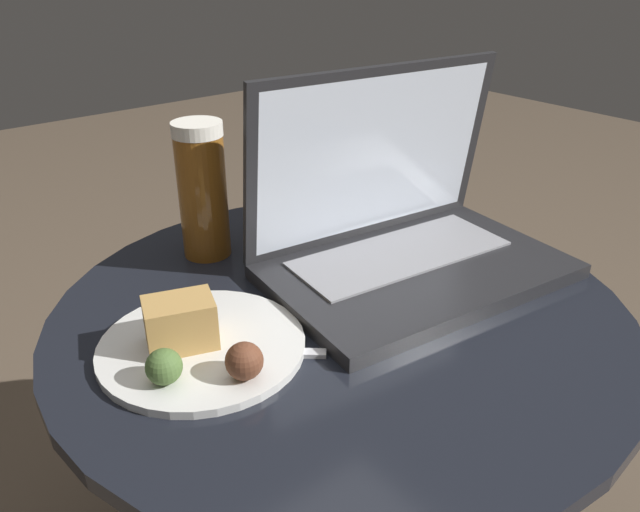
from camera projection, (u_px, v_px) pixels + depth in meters
name	position (u px, v px, depth m)	size (l,w,h in m)	color
table	(339.00, 397.00, 0.79)	(0.67, 0.67, 0.49)	black
laptop	(402.00, 231.00, 0.79)	(0.39, 0.28, 0.25)	#232326
beer_glass	(202.00, 190.00, 0.81)	(0.06, 0.06, 0.18)	brown
snack_plate	(197.00, 342.00, 0.63)	(0.21, 0.21, 0.06)	silver
fork	(229.00, 352.00, 0.64)	(0.14, 0.13, 0.01)	silver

